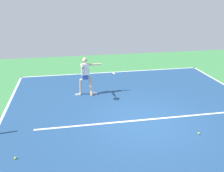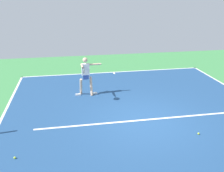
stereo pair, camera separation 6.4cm
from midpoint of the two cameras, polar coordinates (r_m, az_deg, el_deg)
The scene contains 8 objects.
ground_plane at distance 9.31m, azimuth 7.17°, elevation -7.94°, with size 21.07×21.07×0.00m, color #428E4C.
court_surface at distance 9.31m, azimuth 7.17°, elevation -7.93°, with size 10.43×12.31×0.00m, color navy.
court_line_baseline_near at distance 14.80m, azimuth 0.09°, elevation 3.16°, with size 10.43×0.10×0.01m, color white.
court_line_service at distance 9.40m, azimuth 6.97°, elevation -7.62°, with size 7.82×0.10×0.01m, color white.
court_line_centre_mark at distance 14.61m, azimuth 0.24°, elevation 2.93°, with size 0.10×0.30×0.01m, color white.
tennis_player at distance 11.22m, azimuth -6.15°, elevation 2.71°, with size 1.21×1.25×1.77m.
tennis_ball_by_sideline at distance 8.92m, azimuth 18.88°, elevation -10.10°, with size 0.07×0.07×0.07m, color #CCE033.
tennis_ball_far_corner at distance 7.85m, azimuth -21.27°, elevation -14.98°, with size 0.07×0.07×0.07m, color #C6E53D.
Camera 1 is at (2.66, 7.77, 4.41)m, focal length 40.35 mm.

